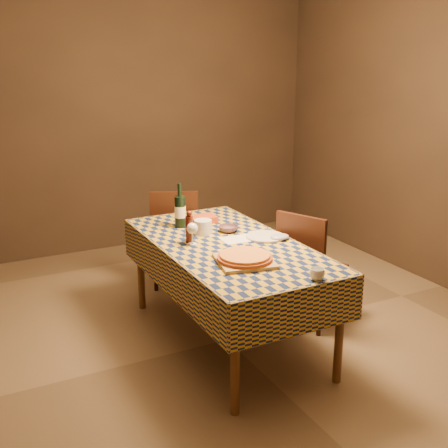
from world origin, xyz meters
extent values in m
plane|color=brown|center=(0.00, 0.00, 0.00)|extent=(5.00, 5.00, 0.00)
cube|color=#34271D|center=(0.00, 2.50, 1.35)|extent=(4.50, 0.10, 2.70)
cylinder|color=brown|center=(-0.38, -0.83, 0.38)|extent=(0.06, 0.06, 0.75)
cylinder|color=brown|center=(0.38, -0.83, 0.38)|extent=(0.06, 0.06, 0.75)
cylinder|color=brown|center=(-0.38, 0.83, 0.38)|extent=(0.06, 0.06, 0.75)
cylinder|color=brown|center=(0.38, 0.83, 0.38)|extent=(0.06, 0.06, 0.75)
cube|color=brown|center=(0.00, 0.00, 0.74)|extent=(0.90, 1.80, 0.03)
cube|color=brown|center=(0.00, 0.00, 0.76)|extent=(0.92, 1.82, 0.02)
cube|color=brown|center=(0.00, -0.92, 0.62)|extent=(0.94, 0.01, 0.30)
cube|color=brown|center=(0.00, 0.92, 0.62)|extent=(0.94, 0.01, 0.30)
cube|color=brown|center=(-0.47, 0.00, 0.62)|extent=(0.01, 1.84, 0.30)
cube|color=brown|center=(0.47, 0.00, 0.62)|extent=(0.01, 1.84, 0.30)
cube|color=#A4804D|center=(-0.08, -0.40, 0.78)|extent=(0.42, 0.42, 0.02)
cylinder|color=#8F3A17|center=(-0.08, -0.40, 0.80)|extent=(0.39, 0.39, 0.02)
cylinder|color=orange|center=(-0.08, -0.40, 0.82)|extent=(0.36, 0.36, 0.02)
cylinder|color=#471710|center=(-0.23, 0.15, 0.87)|extent=(0.07, 0.07, 0.19)
sphere|color=#471710|center=(-0.23, 0.15, 0.98)|extent=(0.04, 0.04, 0.04)
imported|color=#5B414C|center=(0.13, 0.24, 0.79)|extent=(0.16, 0.16, 0.05)
cylinder|color=silver|center=(-0.23, 0.09, 0.77)|extent=(0.07, 0.07, 0.00)
cylinder|color=silver|center=(-0.23, 0.09, 0.81)|extent=(0.01, 0.01, 0.07)
sphere|color=silver|center=(-0.23, 0.09, 0.89)|extent=(0.08, 0.08, 0.08)
ellipsoid|color=#40070B|center=(-0.23, 0.09, 0.88)|extent=(0.05, 0.05, 0.03)
cylinder|color=black|center=(-0.14, 0.52, 0.89)|extent=(0.10, 0.10, 0.25)
cylinder|color=black|center=(-0.14, 0.52, 1.07)|extent=(0.04, 0.04, 0.10)
cylinder|color=white|center=(-0.14, 0.52, 0.89)|extent=(0.11, 0.11, 0.09)
cylinder|color=silver|center=(-0.06, 0.27, 0.82)|extent=(0.17, 0.17, 0.11)
cube|color=#B73F18|center=(0.07, 0.55, 0.80)|extent=(0.21, 0.15, 0.05)
cylinder|color=silver|center=(0.31, -0.02, 0.78)|extent=(0.36, 0.36, 0.02)
imported|color=silver|center=(0.16, -0.85, 0.81)|extent=(0.11, 0.11, 0.07)
cube|color=silver|center=(0.11, 0.04, 0.77)|extent=(0.24, 0.19, 0.00)
ellipsoid|color=#9A9FC6|center=(0.38, -0.10, 0.79)|extent=(0.17, 0.15, 0.04)
cube|color=black|center=(0.09, 1.21, 0.45)|extent=(0.56, 0.56, 0.04)
cube|color=black|center=(0.01, 1.03, 0.70)|extent=(0.40, 0.21, 0.46)
cylinder|color=black|center=(0.33, 1.30, 0.21)|extent=(0.04, 0.04, 0.43)
cylinder|color=black|center=(0.00, 1.45, 0.21)|extent=(0.04, 0.04, 0.43)
cylinder|color=black|center=(0.18, 0.97, 0.21)|extent=(0.04, 0.04, 0.43)
cylinder|color=black|center=(-0.14, 1.12, 0.21)|extent=(0.04, 0.04, 0.43)
cube|color=black|center=(0.75, -0.02, 0.45)|extent=(0.55, 0.55, 0.04)
cube|color=black|center=(0.57, -0.10, 0.70)|extent=(0.20, 0.40, 0.46)
cylinder|color=black|center=(0.99, -0.11, 0.21)|extent=(0.04, 0.04, 0.43)
cylinder|color=black|center=(0.84, 0.22, 0.21)|extent=(0.04, 0.04, 0.43)
cylinder|color=black|center=(0.66, -0.26, 0.21)|extent=(0.04, 0.04, 0.43)
cylinder|color=black|center=(0.51, 0.07, 0.21)|extent=(0.04, 0.04, 0.43)
camera|label=1|loc=(-1.76, -3.37, 2.06)|focal=45.00mm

